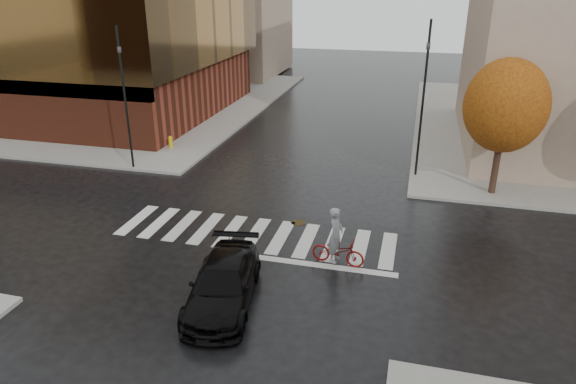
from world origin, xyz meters
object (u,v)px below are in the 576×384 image
object	(u,v)px
traffic_light_ne	(424,89)
sedan	(223,284)
cyclist	(337,245)
fire_hydrant	(170,141)
traffic_light_nw	(124,89)

from	to	relation	value
traffic_light_ne	sedan	bearing A→B (deg)	90.61
cyclist	traffic_light_ne	bearing A→B (deg)	-7.47
cyclist	traffic_light_ne	world-z (taller)	traffic_light_ne
cyclist	traffic_light_ne	xyz separation A→B (m)	(2.61, 10.00, 3.98)
traffic_light_ne	fire_hydrant	world-z (taller)	traffic_light_ne
cyclist	traffic_light_ne	distance (m)	11.07
cyclist	traffic_light_nw	world-z (taller)	traffic_light_nw
traffic_light_nw	fire_hydrant	bearing A→B (deg)	179.71
fire_hydrant	traffic_light_ne	bearing A→B (deg)	-3.85
sedan	traffic_light_nw	size ratio (longest dim) A/B	0.65
fire_hydrant	traffic_light_nw	bearing A→B (deg)	-97.02
cyclist	fire_hydrant	xyz separation A→B (m)	(-12.24, 11.00, -0.22)
cyclist	fire_hydrant	distance (m)	16.46
traffic_light_ne	traffic_light_nw	bearing A→B (deg)	34.06
traffic_light_ne	fire_hydrant	size ratio (longest dim) A/B	10.63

